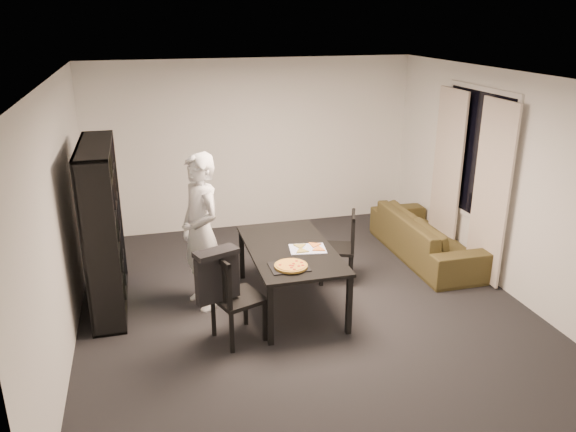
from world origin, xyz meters
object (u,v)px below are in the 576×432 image
object	(u,v)px
person	(201,232)
sofa	(427,236)
bookshelf	(103,228)
baking_tray	(289,267)
dining_table	(290,253)
chair_left	(230,292)
chair_right	(344,243)
pepperoni_pizza	(291,266)

from	to	relation	value
person	sofa	world-z (taller)	person
bookshelf	baking_tray	xyz separation A→B (m)	(1.87, -1.03, -0.24)
dining_table	chair_left	bearing A→B (deg)	-142.03
chair_left	sofa	size ratio (longest dim) A/B	0.47
dining_table	sofa	distance (m)	2.35
sofa	chair_left	bearing A→B (deg)	115.77
chair_right	person	distance (m)	1.82
chair_right	sofa	bearing A→B (deg)	127.41
bookshelf	baking_tray	distance (m)	2.15
person	chair_left	bearing A→B (deg)	-9.77
bookshelf	sofa	bearing A→B (deg)	3.97
dining_table	chair_left	world-z (taller)	chair_left
chair_left	sofa	xyz separation A→B (m)	(2.98, 1.44, -0.25)
pepperoni_pizza	sofa	bearing A→B (deg)	30.12
bookshelf	dining_table	xyz separation A→B (m)	(2.02, -0.52, -0.31)
baking_tray	sofa	xyz separation A→B (m)	(2.33, 1.32, -0.41)
dining_table	pepperoni_pizza	bearing A→B (deg)	-104.26
chair_right	sofa	size ratio (longest dim) A/B	0.44
bookshelf	pepperoni_pizza	bearing A→B (deg)	-29.08
bookshelf	chair_right	world-z (taller)	bookshelf
person	baking_tray	size ratio (longest dim) A/B	4.51
bookshelf	chair_left	bearing A→B (deg)	-43.09
dining_table	chair_right	size ratio (longest dim) A/B	1.86
sofa	dining_table	bearing A→B (deg)	110.49
chair_left	bookshelf	bearing A→B (deg)	26.91
chair_left	baking_tray	distance (m)	0.68
baking_tray	pepperoni_pizza	size ratio (longest dim) A/B	1.14
dining_table	person	distance (m)	1.03
person	pepperoni_pizza	bearing A→B (deg)	26.43
chair_right	pepperoni_pizza	size ratio (longest dim) A/B	2.60
person	pepperoni_pizza	xyz separation A→B (m)	(0.84, -0.77, -0.17)
pepperoni_pizza	sofa	distance (m)	2.71
baking_tray	bookshelf	bearing A→B (deg)	151.28
chair_left	person	xyz separation A→B (m)	(-0.17, 0.86, 0.35)
sofa	baking_tray	bearing A→B (deg)	119.51
chair_right	pepperoni_pizza	xyz separation A→B (m)	(-0.94, -0.93, 0.21)
chair_right	bookshelf	bearing A→B (deg)	-71.63
dining_table	person	world-z (taller)	person
chair_left	pepperoni_pizza	size ratio (longest dim) A/B	2.79
bookshelf	person	xyz separation A→B (m)	(1.05, -0.29, -0.05)
pepperoni_pizza	chair_right	bearing A→B (deg)	44.79
chair_left	chair_right	xyz separation A→B (m)	(1.60, 1.03, -0.04)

